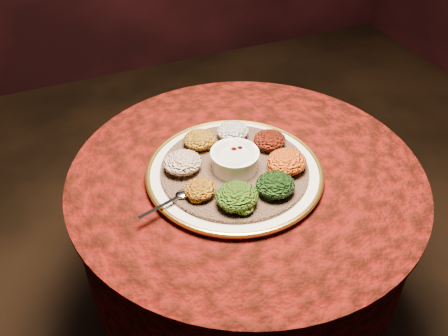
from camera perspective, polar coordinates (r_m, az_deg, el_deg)
name	(u,v)px	position (r m, az deg, el deg)	size (l,w,h in m)	color
table	(245,219)	(1.46, 2.38, -5.86)	(0.96, 0.96, 0.73)	black
platter	(234,172)	(1.32, 1.20, -0.52)	(0.47, 0.47, 0.02)	silver
injera	(235,169)	(1.31, 1.21, -0.16)	(0.39, 0.39, 0.01)	#8A6145
stew_bowl	(235,159)	(1.29, 1.23, 1.04)	(0.13, 0.13, 0.05)	white
spoon	(180,196)	(1.23, -5.04, -3.17)	(0.15, 0.06, 0.01)	silver
portion_ayib	(233,131)	(1.40, 1.00, 4.23)	(0.09, 0.09, 0.04)	beige
portion_kitfo	(270,140)	(1.38, 5.24, 3.20)	(0.09, 0.09, 0.04)	black
portion_tikil	(287,162)	(1.30, 7.19, 0.72)	(0.10, 0.10, 0.05)	#C06710
portion_gomen	(275,185)	(1.23, 5.88, -1.92)	(0.10, 0.09, 0.05)	black
portion_mixveg	(237,196)	(1.19, 1.49, -3.23)	(0.10, 0.10, 0.05)	#984109
portion_kik	(200,189)	(1.22, -2.74, -2.45)	(0.08, 0.08, 0.04)	#A3600E
portion_timatim	(183,163)	(1.29, -4.75, 0.63)	(0.10, 0.10, 0.05)	maroon
portion_shiro	(199,140)	(1.37, -2.83, 3.26)	(0.09, 0.08, 0.04)	#9E6813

